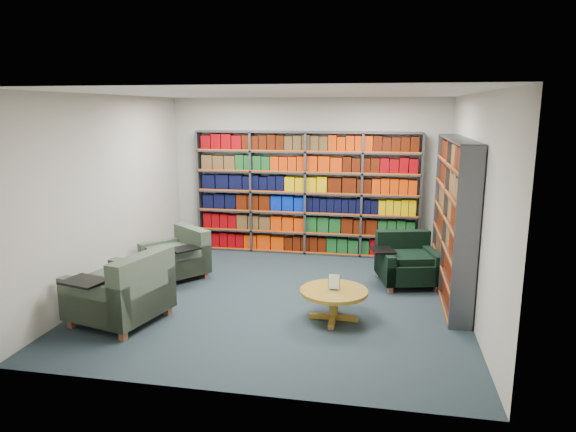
% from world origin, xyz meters
% --- Properties ---
extents(room_shell, '(5.02, 5.02, 2.82)m').
position_xyz_m(room_shell, '(0.00, 0.00, 1.40)').
color(room_shell, '#1D262F').
rests_on(room_shell, ground).
extents(bookshelf_back, '(4.00, 0.28, 2.20)m').
position_xyz_m(bookshelf_back, '(0.00, 2.34, 1.10)').
color(bookshelf_back, '#47494F').
rests_on(bookshelf_back, ground).
extents(bookshelf_right, '(0.28, 2.50, 2.20)m').
position_xyz_m(bookshelf_right, '(2.34, 0.60, 1.10)').
color(bookshelf_right, '#47494F').
rests_on(bookshelf_right, ground).
extents(chair_teal_left, '(1.17, 1.17, 0.76)m').
position_xyz_m(chair_teal_left, '(-1.75, 0.63, 0.31)').
color(chair_teal_left, '#04242F').
rests_on(chair_teal_left, ground).
extents(chair_green_right, '(1.08, 1.00, 0.76)m').
position_xyz_m(chair_green_right, '(1.75, 1.00, 0.30)').
color(chair_green_right, black).
rests_on(chair_green_right, ground).
extents(chair_teal_front, '(1.20, 1.28, 0.90)m').
position_xyz_m(chair_teal_front, '(-1.71, -1.18, 0.36)').
color(chair_teal_front, '#04242F').
rests_on(chair_teal_front, ground).
extents(coffee_table, '(0.85, 0.85, 0.59)m').
position_xyz_m(coffee_table, '(0.81, -0.63, 0.32)').
color(coffee_table, olive).
rests_on(coffee_table, ground).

